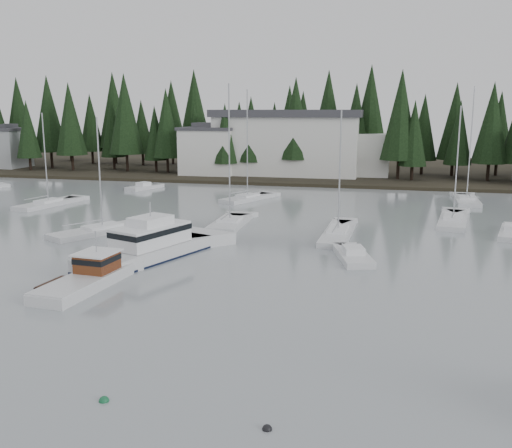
% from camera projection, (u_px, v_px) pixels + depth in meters
% --- Properties ---
extents(far_shore_land, '(240.00, 54.00, 1.00)m').
position_uv_depth(far_shore_land, '(326.00, 169.00, 111.35)').
color(far_shore_land, black).
rests_on(far_shore_land, ground).
extents(conifer_treeline, '(200.00, 22.00, 20.00)m').
position_uv_depth(conifer_treeline, '(319.00, 175.00, 100.87)').
color(conifer_treeline, black).
rests_on(conifer_treeline, ground).
extents(house_west, '(9.54, 7.42, 8.75)m').
position_uv_depth(house_west, '(209.00, 150.00, 97.41)').
color(house_west, silver).
rests_on(house_west, ground).
extents(house_far_west, '(8.48, 7.42, 8.25)m').
position_uv_depth(house_far_west, '(4.00, 147.00, 109.00)').
color(house_far_west, '#999EA0').
rests_on(house_far_west, ground).
extents(harbor_inn, '(29.50, 11.50, 10.90)m').
position_uv_depth(harbor_inn, '(300.00, 143.00, 96.92)').
color(harbor_inn, silver).
rests_on(harbor_inn, ground).
extents(lobster_boat_brown, '(4.60, 8.33, 4.02)m').
position_uv_depth(lobster_boat_brown, '(86.00, 280.00, 37.62)').
color(lobster_boat_brown, silver).
rests_on(lobster_boat_brown, ground).
extents(cabin_cruiser_center, '(7.54, 12.59, 5.17)m').
position_uv_depth(cabin_cruiser_center, '(148.00, 249.00, 44.52)').
color(cabin_cruiser_center, silver).
rests_on(cabin_cruiser_center, ground).
extents(sailboat_1, '(2.65, 10.94, 11.99)m').
position_uv_depth(sailboat_1, '(338.00, 235.00, 52.83)').
color(sailboat_1, silver).
rests_on(sailboat_1, ground).
extents(sailboat_2, '(7.38, 10.50, 11.37)m').
position_uv_depth(sailboat_2, '(103.00, 232.00, 54.22)').
color(sailboat_2, silver).
rests_on(sailboat_2, ground).
extents(sailboat_3, '(2.79, 8.78, 14.81)m').
position_uv_depth(sailboat_3, '(466.00, 201.00, 71.83)').
color(sailboat_3, silver).
rests_on(sailboat_3, ground).
extents(sailboat_4, '(3.11, 8.41, 14.51)m').
position_uv_depth(sailboat_4, '(230.00, 225.00, 57.52)').
color(sailboat_4, silver).
rests_on(sailboat_4, ground).
extents(sailboat_6, '(4.04, 10.79, 12.41)m').
position_uv_depth(sailboat_6, '(453.00, 222.00, 59.10)').
color(sailboat_6, silver).
rests_on(sailboat_6, ground).
extents(sailboat_8, '(4.26, 9.63, 11.65)m').
position_uv_depth(sailboat_8, '(49.00, 205.00, 69.24)').
color(sailboat_8, silver).
rests_on(sailboat_8, ground).
extents(sailboat_9, '(5.94, 8.81, 14.47)m').
position_uv_depth(sailboat_9, '(247.00, 199.00, 73.45)').
color(sailboat_9, silver).
rests_on(sailboat_9, ground).
extents(runabout_1, '(3.78, 6.42, 1.42)m').
position_uv_depth(runabout_1, '(353.00, 258.00, 44.56)').
color(runabout_1, silver).
rests_on(runabout_1, ground).
extents(runabout_3, '(3.96, 5.99, 1.42)m').
position_uv_depth(runabout_3, '(144.00, 188.00, 83.45)').
color(runabout_3, silver).
rests_on(runabout_3, ground).
extents(mooring_buoy_green, '(0.42, 0.42, 0.42)m').
position_uv_depth(mooring_buoy_green, '(104.00, 401.00, 22.95)').
color(mooring_buoy_green, '#145933').
rests_on(mooring_buoy_green, ground).
extents(mooring_buoy_dark, '(0.38, 0.38, 0.38)m').
position_uv_depth(mooring_buoy_dark, '(267.00, 429.00, 20.92)').
color(mooring_buoy_dark, black).
rests_on(mooring_buoy_dark, ground).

